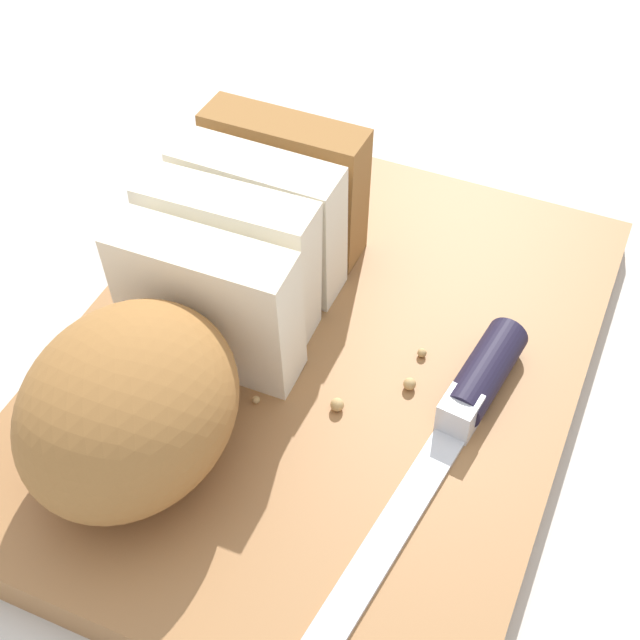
{
  "coord_description": "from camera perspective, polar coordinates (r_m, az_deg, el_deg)",
  "views": [
    {
      "loc": [
        -0.32,
        -0.16,
        0.43
      ],
      "look_at": [
        0.0,
        0.0,
        0.05
      ],
      "focal_mm": 52.58,
      "sensor_mm": 36.0,
      "label": 1
    }
  ],
  "objects": [
    {
      "name": "crumb_near_knife",
      "position": [
        0.51,
        1.05,
        -5.17
      ],
      "size": [
        0.01,
        0.01,
        0.01
      ],
      "primitive_type": "sphere",
      "color": "tan",
      "rests_on": "cutting_board"
    },
    {
      "name": "bread_loaf",
      "position": [
        0.5,
        -7.81,
        0.16
      ],
      "size": [
        0.27,
        0.12,
        0.09
      ],
      "rotation": [
        0.0,
        0.0,
        0.04
      ],
      "color": "#996633",
      "rests_on": "cutting_board"
    },
    {
      "name": "crumb_stray_right",
      "position": [
        0.52,
        -3.92,
        -4.86
      ],
      "size": [
        0.0,
        0.0,
        0.0
      ],
      "primitive_type": "sphere",
      "color": "tan",
      "rests_on": "cutting_board"
    },
    {
      "name": "crumb_stray_left",
      "position": [
        0.52,
        5.5,
        -3.85
      ],
      "size": [
        0.01,
        0.01,
        0.01
      ],
      "primitive_type": "sphere",
      "color": "tan",
      "rests_on": "cutting_board"
    },
    {
      "name": "ground_plane",
      "position": [
        0.56,
        0.0,
        -3.8
      ],
      "size": [
        3.0,
        3.0,
        0.0
      ],
      "primitive_type": "plane",
      "color": "beige"
    },
    {
      "name": "crumb_near_loaf",
      "position": [
        0.54,
        6.23,
        -2.0
      ],
      "size": [
        0.01,
        0.01,
        0.01
      ],
      "primitive_type": "sphere",
      "color": "tan",
      "rests_on": "cutting_board"
    },
    {
      "name": "cutting_board",
      "position": [
        0.55,
        0.0,
        -3.02
      ],
      "size": [
        0.39,
        0.3,
        0.02
      ],
      "primitive_type": "cube",
      "rotation": [
        0.0,
        0.0,
        0.04
      ],
      "color": "#9E6B3D",
      "rests_on": "ground_plane"
    },
    {
      "name": "bread_knife",
      "position": [
        0.51,
        8.69,
        -5.37
      ],
      "size": [
        0.26,
        0.04,
        0.02
      ],
      "rotation": [
        0.0,
        0.0,
        3.05
      ],
      "color": "silver",
      "rests_on": "cutting_board"
    }
  ]
}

